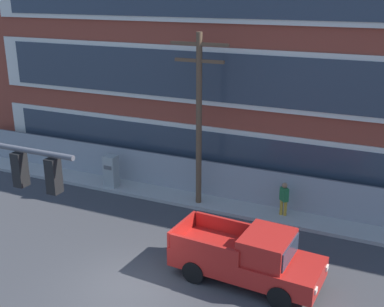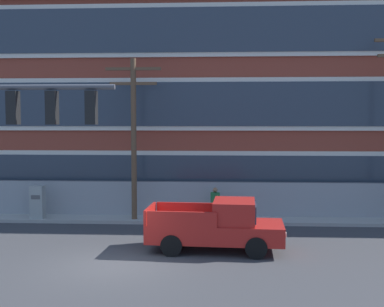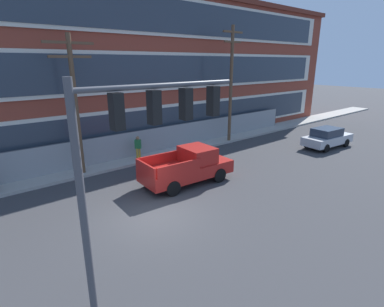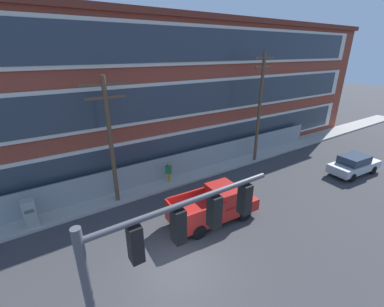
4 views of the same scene
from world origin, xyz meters
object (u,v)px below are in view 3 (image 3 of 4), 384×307
(traffic_signal_mast, at_px, (140,137))
(utility_pole_midblock, at_px, (231,81))
(pickup_truck_red, at_px, (189,167))
(pedestrian_near_cabinet, at_px, (138,147))
(utility_pole_near_corner, at_px, (75,100))
(sedan_silver, at_px, (327,137))

(traffic_signal_mast, relative_size, utility_pole_midblock, 0.67)
(pickup_truck_red, bearing_deg, traffic_signal_mast, -138.08)
(utility_pole_midblock, xyz_separation_m, pedestrian_near_cabinet, (-8.32, 0.56, -4.00))
(utility_pole_near_corner, relative_size, pedestrian_near_cabinet, 4.69)
(traffic_signal_mast, height_order, utility_pole_midblock, utility_pole_midblock)
(pickup_truck_red, bearing_deg, pedestrian_near_cabinet, 91.54)
(sedan_silver, height_order, utility_pole_midblock, utility_pole_midblock)
(sedan_silver, xyz_separation_m, utility_pole_midblock, (-4.68, 6.05, 4.17))
(traffic_signal_mast, bearing_deg, pickup_truck_red, 41.92)
(pickup_truck_red, bearing_deg, utility_pole_midblock, 29.76)
(pickup_truck_red, relative_size, pedestrian_near_cabinet, 3.13)
(traffic_signal_mast, bearing_deg, utility_pole_midblock, 35.36)
(utility_pole_midblock, bearing_deg, pickup_truck_red, -150.24)
(utility_pole_near_corner, relative_size, utility_pole_midblock, 0.87)
(sedan_silver, bearing_deg, utility_pole_midblock, 127.74)
(utility_pole_near_corner, bearing_deg, pedestrian_near_cabinet, 4.58)
(utility_pole_near_corner, distance_m, utility_pole_midblock, 12.27)
(utility_pole_near_corner, xyz_separation_m, utility_pole_midblock, (12.26, -0.24, 0.53))
(pickup_truck_red, distance_m, utility_pole_near_corner, 7.29)
(pickup_truck_red, relative_size, utility_pole_near_corner, 0.67)
(pickup_truck_red, bearing_deg, sedan_silver, -6.10)
(traffic_signal_mast, xyz_separation_m, utility_pole_near_corner, (1.92, 10.30, -0.14))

